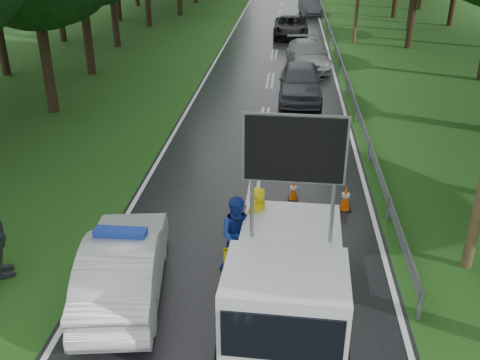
# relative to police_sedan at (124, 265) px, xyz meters

# --- Properties ---
(ground) EXTENTS (160.00, 160.00, 0.00)m
(ground) POSITION_rel_police_sedan_xyz_m (2.39, -0.31, -0.72)
(ground) COLOR #194213
(ground) RESTS_ON ground
(road) EXTENTS (7.00, 140.00, 0.02)m
(road) POSITION_rel_police_sedan_xyz_m (2.39, 29.69, -0.71)
(road) COLOR black
(road) RESTS_ON ground
(guardrail) EXTENTS (0.12, 60.06, 0.70)m
(guardrail) POSITION_rel_police_sedan_xyz_m (6.09, 29.36, -0.18)
(guardrail) COLOR gray
(guardrail) RESTS_ON ground
(police_sedan) EXTENTS (2.14, 4.54, 1.58)m
(police_sedan) POSITION_rel_police_sedan_xyz_m (0.00, 0.00, 0.00)
(police_sedan) COLOR silver
(police_sedan) RESTS_ON ground
(work_truck) EXTENTS (2.38, 5.01, 3.93)m
(work_truck) POSITION_rel_police_sedan_xyz_m (3.42, -0.75, 0.34)
(work_truck) COLOR gray
(work_truck) RESTS_ON ground
(barrier) EXTENTS (2.30, 0.55, 0.97)m
(barrier) POSITION_rel_police_sedan_xyz_m (3.19, 0.69, 0.01)
(barrier) COLOR yellow
(barrier) RESTS_ON ground
(officer) EXTENTS (0.78, 0.78, 1.83)m
(officer) POSITION_rel_police_sedan_xyz_m (2.68, 1.69, 0.19)
(officer) COLOR yellow
(officer) RESTS_ON ground
(civilian) EXTENTS (0.97, 0.80, 1.83)m
(civilian) POSITION_rel_police_sedan_xyz_m (2.33, 1.11, 0.19)
(civilian) COLOR navy
(civilian) RESTS_ON ground
(queue_car_first) EXTENTS (1.94, 4.77, 1.62)m
(queue_car_first) POSITION_rel_police_sedan_xyz_m (3.86, 14.68, 0.09)
(queue_car_first) COLOR #45474D
(queue_car_first) RESTS_ON ground
(queue_car_second) EXTENTS (2.67, 5.19, 1.44)m
(queue_car_second) POSITION_rel_police_sedan_xyz_m (4.33, 20.68, -0.00)
(queue_car_second) COLOR #929499
(queue_car_second) RESTS_ON ground
(queue_car_third) EXTENTS (2.36, 5.12, 1.42)m
(queue_car_third) POSITION_rel_police_sedan_xyz_m (3.36, 29.71, -0.01)
(queue_car_third) COLOR black
(queue_car_third) RESTS_ON ground
(queue_car_fourth) EXTENTS (2.11, 4.54, 1.44)m
(queue_car_fourth) POSITION_rel_police_sedan_xyz_m (4.99, 40.19, -0.00)
(queue_car_fourth) COLOR #42434A
(queue_car_fourth) RESTS_ON ground
(cone_center) EXTENTS (0.39, 0.39, 0.82)m
(cone_center) POSITION_rel_police_sedan_xyz_m (2.85, -0.31, -0.33)
(cone_center) COLOR black
(cone_center) RESTS_ON ground
(cone_far) EXTENTS (0.30, 0.30, 0.64)m
(cone_far) POSITION_rel_police_sedan_xyz_m (3.57, 4.69, -0.41)
(cone_far) COLOR black
(cone_far) RESTS_ON ground
(cone_left_mid) EXTENTS (0.32, 0.32, 0.67)m
(cone_left_mid) POSITION_rel_police_sedan_xyz_m (-1.00, 1.57, -0.40)
(cone_left_mid) COLOR black
(cone_left_mid) RESTS_ON ground
(cone_right) EXTENTS (0.36, 0.36, 0.77)m
(cone_right) POSITION_rel_police_sedan_xyz_m (5.00, 4.19, -0.35)
(cone_right) COLOR black
(cone_right) RESTS_ON ground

